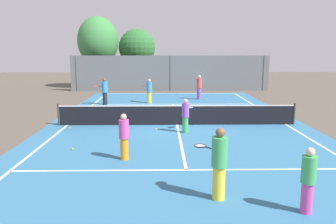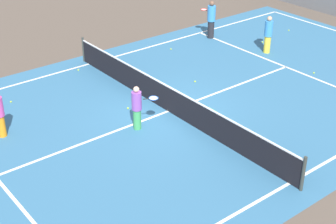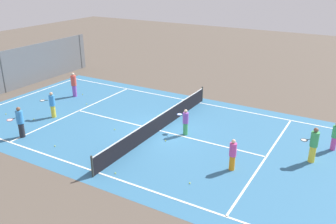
{
  "view_description": "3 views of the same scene",
  "coord_description": "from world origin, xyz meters",
  "px_view_note": "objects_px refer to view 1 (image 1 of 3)",
  "views": [
    {
      "loc": [
        -0.76,
        -16.32,
        3.73
      ],
      "look_at": [
        -0.5,
        -2.64,
        1.16
      ],
      "focal_mm": 35.62,
      "sensor_mm": 36.0,
      "label": 1
    },
    {
      "loc": [
        12.5,
        -9.95,
        8.61
      ],
      "look_at": [
        1.38,
        -1.12,
        0.93
      ],
      "focal_mm": 54.36,
      "sensor_mm": 36.0,
      "label": 2
    },
    {
      "loc": [
        -16.53,
        -10.21,
        8.98
      ],
      "look_at": [
        -0.17,
        -0.68,
        1.39
      ],
      "focal_mm": 38.46,
      "sensor_mm": 36.0,
      "label": 3
    }
  ],
  "objects_px": {
    "player_2": "(186,115)",
    "player_6": "(124,136)",
    "tennis_ball_3": "(206,99)",
    "player_4": "(105,91)",
    "tennis_ball_8": "(135,96)",
    "player_0": "(149,91)",
    "player_3": "(219,163)",
    "player_5": "(199,87)",
    "tennis_ball_4": "(156,129)",
    "tennis_ball_2": "(137,101)",
    "tennis_ball_1": "(153,115)",
    "ball_crate": "(202,118)",
    "player_1": "(308,180)",
    "tennis_ball_0": "(73,149)",
    "tennis_ball_6": "(189,103)",
    "tennis_ball_5": "(99,111)",
    "tennis_ball_7": "(70,128)"
  },
  "relations": [
    {
      "from": "tennis_ball_0",
      "to": "tennis_ball_6",
      "type": "bearing_deg",
      "value": 63.98
    },
    {
      "from": "tennis_ball_5",
      "to": "tennis_ball_4",
      "type": "bearing_deg",
      "value": -53.66
    },
    {
      "from": "player_6",
      "to": "tennis_ball_6",
      "type": "height_order",
      "value": "player_6"
    },
    {
      "from": "player_3",
      "to": "tennis_ball_4",
      "type": "relative_size",
      "value": 28.07
    },
    {
      "from": "ball_crate",
      "to": "tennis_ball_3",
      "type": "xyz_separation_m",
      "value": [
        1.24,
        7.74,
        -0.15
      ]
    },
    {
      "from": "player_3",
      "to": "tennis_ball_6",
      "type": "height_order",
      "value": "player_3"
    },
    {
      "from": "player_2",
      "to": "tennis_ball_6",
      "type": "distance_m",
      "value": 8.41
    },
    {
      "from": "player_5",
      "to": "ball_crate",
      "type": "xyz_separation_m",
      "value": [
        -0.71,
        -8.03,
        -0.76
      ]
    },
    {
      "from": "ball_crate",
      "to": "player_0",
      "type": "bearing_deg",
      "value": 115.44
    },
    {
      "from": "player_1",
      "to": "tennis_ball_8",
      "type": "relative_size",
      "value": 23.74
    },
    {
      "from": "player_6",
      "to": "tennis_ball_0",
      "type": "distance_m",
      "value": 2.53
    },
    {
      "from": "player_2",
      "to": "player_1",
      "type": "bearing_deg",
      "value": -73.53
    },
    {
      "from": "player_6",
      "to": "tennis_ball_6",
      "type": "bearing_deg",
      "value": 75.07
    },
    {
      "from": "tennis_ball_7",
      "to": "tennis_ball_4",
      "type": "bearing_deg",
      "value": -4.28
    },
    {
      "from": "tennis_ball_0",
      "to": "tennis_ball_2",
      "type": "relative_size",
      "value": 1.0
    },
    {
      "from": "ball_crate",
      "to": "tennis_ball_2",
      "type": "distance_m",
      "value": 8.13
    },
    {
      "from": "player_1",
      "to": "ball_crate",
      "type": "height_order",
      "value": "player_1"
    },
    {
      "from": "player_6",
      "to": "tennis_ball_1",
      "type": "xyz_separation_m",
      "value": [
        0.79,
        7.67,
        -0.79
      ]
    },
    {
      "from": "player_3",
      "to": "player_5",
      "type": "bearing_deg",
      "value": 85.32
    },
    {
      "from": "tennis_ball_3",
      "to": "player_4",
      "type": "bearing_deg",
      "value": -163.81
    },
    {
      "from": "tennis_ball_4",
      "to": "tennis_ball_8",
      "type": "height_order",
      "value": "same"
    },
    {
      "from": "player_2",
      "to": "tennis_ball_8",
      "type": "xyz_separation_m",
      "value": [
        -3.24,
        11.66,
        -0.77
      ]
    },
    {
      "from": "ball_crate",
      "to": "tennis_ball_1",
      "type": "bearing_deg",
      "value": 147.59
    },
    {
      "from": "ball_crate",
      "to": "tennis_ball_5",
      "type": "bearing_deg",
      "value": 152.42
    },
    {
      "from": "player_4",
      "to": "ball_crate",
      "type": "bearing_deg",
      "value": -43.11
    },
    {
      "from": "player_5",
      "to": "tennis_ball_5",
      "type": "distance_m",
      "value": 8.34
    },
    {
      "from": "player_5",
      "to": "tennis_ball_8",
      "type": "xyz_separation_m",
      "value": [
        -4.99,
        1.37,
        -0.91
      ]
    },
    {
      "from": "player_0",
      "to": "tennis_ball_8",
      "type": "bearing_deg",
      "value": 112.37
    },
    {
      "from": "player_5",
      "to": "tennis_ball_0",
      "type": "relative_size",
      "value": 27.86
    },
    {
      "from": "player_0",
      "to": "player_3",
      "type": "bearing_deg",
      "value": -81.49
    },
    {
      "from": "tennis_ball_1",
      "to": "tennis_ball_4",
      "type": "xyz_separation_m",
      "value": [
        0.22,
        -3.4,
        0.0
      ]
    },
    {
      "from": "player_5",
      "to": "tennis_ball_8",
      "type": "relative_size",
      "value": 27.86
    },
    {
      "from": "player_4",
      "to": "player_5",
      "type": "bearing_deg",
      "value": 19.58
    },
    {
      "from": "player_5",
      "to": "player_6",
      "type": "relative_size",
      "value": 1.15
    },
    {
      "from": "player_0",
      "to": "tennis_ball_6",
      "type": "height_order",
      "value": "player_0"
    },
    {
      "from": "tennis_ball_1",
      "to": "tennis_ball_5",
      "type": "bearing_deg",
      "value": 156.51
    },
    {
      "from": "player_3",
      "to": "tennis_ball_4",
      "type": "height_order",
      "value": "player_3"
    },
    {
      "from": "player_3",
      "to": "tennis_ball_3",
      "type": "xyz_separation_m",
      "value": [
        1.93,
        16.9,
        -0.92
      ]
    },
    {
      "from": "player_2",
      "to": "player_6",
      "type": "bearing_deg",
      "value": -122.21
    },
    {
      "from": "player_4",
      "to": "tennis_ball_4",
      "type": "distance_m",
      "value": 8.27
    },
    {
      "from": "player_0",
      "to": "tennis_ball_8",
      "type": "distance_m",
      "value": 3.43
    },
    {
      "from": "player_6",
      "to": "tennis_ball_4",
      "type": "distance_m",
      "value": 4.46
    },
    {
      "from": "player_5",
      "to": "tennis_ball_2",
      "type": "distance_m",
      "value": 4.85
    },
    {
      "from": "player_6",
      "to": "tennis_ball_4",
      "type": "height_order",
      "value": "player_6"
    },
    {
      "from": "player_1",
      "to": "player_6",
      "type": "xyz_separation_m",
      "value": [
        -4.63,
        3.91,
        0.02
      ]
    },
    {
      "from": "player_0",
      "to": "player_6",
      "type": "distance_m",
      "value": 12.34
    },
    {
      "from": "player_0",
      "to": "tennis_ball_1",
      "type": "xyz_separation_m",
      "value": [
        0.4,
        -4.67,
        -0.84
      ]
    },
    {
      "from": "tennis_ball_6",
      "to": "player_3",
      "type": "bearing_deg",
      "value": -91.93
    },
    {
      "from": "player_2",
      "to": "tennis_ball_2",
      "type": "height_order",
      "value": "player_2"
    },
    {
      "from": "tennis_ball_2",
      "to": "tennis_ball_3",
      "type": "xyz_separation_m",
      "value": [
        5.19,
        0.64,
        0.0
      ]
    }
  ]
}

